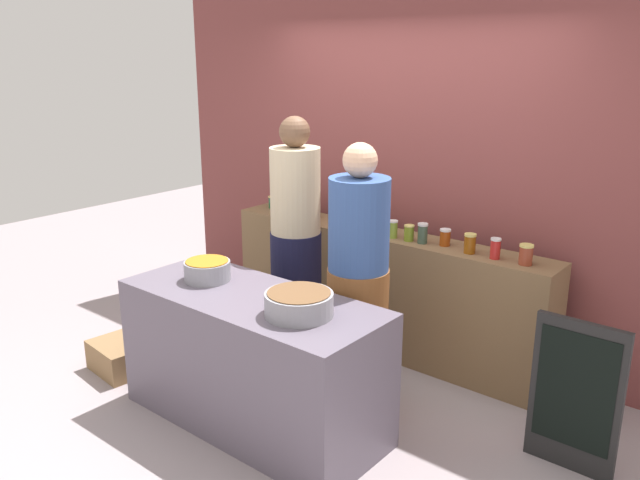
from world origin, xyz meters
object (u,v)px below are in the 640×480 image
object	(u,v)px
preserve_jar_9	(423,233)
bread_crate	(120,357)
preserve_jar_11	(470,243)
preserve_jar_4	(338,219)
preserve_jar_10	(445,237)
preserve_jar_1	(278,205)
cook_in_cap	(358,294)
chalkboard_sign	(575,396)
preserve_jar_2	(304,207)
cook_with_tongs	(296,254)
cooking_pot_center	(299,304)
preserve_jar_3	(314,211)
preserve_jar_12	(495,248)
preserve_jar_6	(375,221)
preserve_jar_13	(526,254)
preserve_jar_5	(353,221)
preserve_jar_7	(393,229)
cooking_pot_left	(207,270)
preserve_jar_8	(409,233)
preserve_jar_0	(272,202)

from	to	relation	value
preserve_jar_9	bread_crate	world-z (taller)	preserve_jar_9
preserve_jar_11	preserve_jar_9	bearing A→B (deg)	-179.93
preserve_jar_4	preserve_jar_10	world-z (taller)	preserve_jar_10
preserve_jar_1	cook_in_cap	world-z (taller)	cook_in_cap
bread_crate	chalkboard_sign	size ratio (longest dim) A/B	0.48
preserve_jar_11	preserve_jar_2	bearing A→B (deg)	176.60
cook_with_tongs	cooking_pot_center	bearing A→B (deg)	-47.68
preserve_jar_11	preserve_jar_3	bearing A→B (deg)	177.28
preserve_jar_1	chalkboard_sign	bearing A→B (deg)	-12.62
cook_with_tongs	cook_in_cap	bearing A→B (deg)	-18.77
preserve_jar_12	bread_crate	xyz separation A→B (m)	(-2.16, -1.49, -0.90)
preserve_jar_6	bread_crate	xyz separation A→B (m)	(-1.13, -1.59, -0.89)
preserve_jar_13	cook_with_tongs	world-z (taller)	cook_with_tongs
preserve_jar_3	preserve_jar_9	world-z (taller)	preserve_jar_9
cook_with_tongs	preserve_jar_12	bearing A→B (deg)	21.76
preserve_jar_9	cook_with_tongs	xyz separation A→B (m)	(-0.74, -0.52, -0.18)
preserve_jar_2	preserve_jar_9	distance (m)	1.20
preserve_jar_3	cooking_pot_center	world-z (taller)	preserve_jar_3
preserve_jar_6	chalkboard_sign	world-z (taller)	preserve_jar_6
preserve_jar_5	bread_crate	size ratio (longest dim) A/B	0.26
preserve_jar_2	chalkboard_sign	size ratio (longest dim) A/B	0.14
cooking_pot_center	bread_crate	bearing A→B (deg)	-176.02
preserve_jar_7	cooking_pot_left	xyz separation A→B (m)	(-0.54, -1.31, -0.09)
preserve_jar_9	preserve_jar_12	world-z (taller)	preserve_jar_9
preserve_jar_6	preserve_jar_10	world-z (taller)	preserve_jar_10
cook_with_tongs	bread_crate	bearing A→B (deg)	-131.71
bread_crate	cooking_pot_center	bearing A→B (deg)	3.98
preserve_jar_2	cooking_pot_center	world-z (taller)	preserve_jar_2
preserve_jar_1	preserve_jar_6	distance (m)	0.98
preserve_jar_2	cooking_pot_left	bearing A→B (deg)	-73.77
preserve_jar_2	preserve_jar_5	distance (m)	0.58
preserve_jar_10	preserve_jar_11	world-z (taller)	preserve_jar_11
preserve_jar_13	preserve_jar_7	bearing A→B (deg)	-178.68
preserve_jar_6	cook_with_tongs	size ratio (longest dim) A/B	0.07
preserve_jar_4	cooking_pot_left	size ratio (longest dim) A/B	0.35
cooking_pot_left	bread_crate	size ratio (longest dim) A/B	0.69
cooking_pot_center	bread_crate	distance (m)	1.84
preserve_jar_8	bread_crate	bearing A→B (deg)	-135.34
preserve_jar_1	preserve_jar_10	world-z (taller)	preserve_jar_10
preserve_jar_5	preserve_jar_10	distance (m)	0.78
preserve_jar_2	cook_in_cap	distance (m)	1.49
cooking_pot_center	cook_with_tongs	world-z (taller)	cook_with_tongs
preserve_jar_11	preserve_jar_13	size ratio (longest dim) A/B	1.02
preserve_jar_10	cook_with_tongs	bearing A→B (deg)	-147.43
preserve_jar_9	bread_crate	distance (m)	2.38
cooking_pot_center	chalkboard_sign	bearing A→B (deg)	32.55
preserve_jar_0	preserve_jar_9	size ratio (longest dim) A/B	0.72
preserve_jar_13	cooking_pot_center	size ratio (longest dim) A/B	0.35
preserve_jar_9	cooking_pot_center	xyz separation A→B (m)	(0.04, -1.38, -0.09)
preserve_jar_11	cook_in_cap	size ratio (longest dim) A/B	0.08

